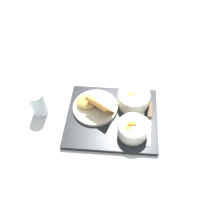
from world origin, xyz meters
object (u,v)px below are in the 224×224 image
bowl_salad (133,128)px  spoon (143,117)px  plate_main (94,106)px  knife (150,114)px  bowl_soup (134,98)px  glass_water (38,105)px

bowl_salad → spoon: size_ratio=0.70×
plate_main → spoon: size_ratio=1.13×
bowl_salad → knife: size_ratio=0.57×
bowl_salad → bowl_soup: 0.15m
bowl_soup → plate_main: (0.16, 0.06, -0.02)m
spoon → plate_main: bearing=-103.1°
knife → spoon: size_ratio=1.24×
spoon → glass_water: bearing=-95.1°
bowl_salad → glass_water: glass_water is taller
knife → spoon: knife is taller
plate_main → knife: bearing=-177.4°
bowl_salad → plate_main: bearing=-26.2°
bowl_soup → plate_main: bearing=20.6°
bowl_soup → knife: bowl_soup is taller
glass_water → plate_main: bearing=-166.3°
bowl_salad → knife: bearing=-119.8°
bowl_salad → glass_water: (0.40, -0.03, -0.00)m
bowl_soup → plate_main: 0.17m
knife → spoon: 0.03m
knife → spoon: (0.02, 0.02, -0.00)m
plate_main → spoon: (-0.21, 0.01, -0.01)m
bowl_salad → bowl_soup: bowl_salad is taller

